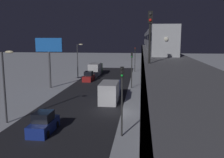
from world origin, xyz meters
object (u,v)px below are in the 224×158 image
(box_truck, at_px, (110,91))
(traffic_light_far, at_px, (135,56))
(subway_train, at_px, (152,39))
(traffic_light_near, at_px, (122,91))
(sedan_red, at_px, (89,77))
(commercial_billboard, at_px, (49,50))
(delivery_van, at_px, (96,69))
(traffic_light_mid, at_px, (132,65))
(sedan_blue, at_px, (44,124))
(rail_signal, at_px, (150,28))

(box_truck, bearing_deg, traffic_light_far, -94.90)
(subway_train, height_order, traffic_light_near, subway_train)
(sedan_red, xyz_separation_m, traffic_light_far, (-9.30, -15.31, 3.40))
(traffic_light_far, relative_size, commercial_billboard, 0.72)
(delivery_van, distance_m, traffic_light_near, 39.55)
(traffic_light_near, distance_m, traffic_light_mid, 22.24)
(sedan_red, relative_size, delivery_van, 0.63)
(sedan_blue, height_order, sedan_red, same)
(rail_signal, xyz_separation_m, sedan_red, (11.58, -31.12, -8.84))
(commercial_billboard, bearing_deg, sedan_blue, 108.85)
(traffic_light_mid, bearing_deg, traffic_light_far, -90.00)
(traffic_light_near, xyz_separation_m, traffic_light_far, (0.00, -44.49, 0.00))
(subway_train, bearing_deg, traffic_light_near, 84.29)
(commercial_billboard, bearing_deg, sedan_red, -122.75)
(subway_train, bearing_deg, traffic_light_far, -35.81)
(sedan_blue, xyz_separation_m, commercial_billboard, (7.10, -20.78, 6.04))
(traffic_light_near, bearing_deg, commercial_billboard, -55.12)
(sedan_blue, relative_size, delivery_van, 0.57)
(box_truck, xyz_separation_m, traffic_light_near, (-2.70, 12.99, 2.85))
(delivery_van, height_order, traffic_light_far, traffic_light_far)
(box_truck, relative_size, delivery_van, 1.00)
(sedan_blue, relative_size, traffic_light_far, 0.65)
(sedan_red, distance_m, delivery_van, 9.13)
(box_truck, height_order, traffic_light_mid, traffic_light_mid)
(box_truck, xyz_separation_m, delivery_van, (6.80, -25.30, 0.00))
(rail_signal, distance_m, box_truck, 17.79)
(delivery_van, bearing_deg, subway_train, -166.79)
(box_truck, bearing_deg, delivery_van, -74.96)
(box_truck, distance_m, delivery_van, 26.20)
(rail_signal, bearing_deg, traffic_light_far, -87.19)
(sedan_red, bearing_deg, subway_train, -137.52)
(subway_train, height_order, sedan_red, subway_train)
(sedan_red, height_order, delivery_van, delivery_van)
(sedan_blue, distance_m, traffic_light_far, 45.09)
(subway_train, relative_size, traffic_light_near, 11.57)
(box_truck, distance_m, traffic_light_mid, 10.06)
(sedan_blue, distance_m, sedan_red, 29.07)
(sedan_red, xyz_separation_m, delivery_van, (0.20, -9.11, 0.55))
(rail_signal, height_order, sedan_red, rail_signal)
(sedan_red, xyz_separation_m, box_truck, (-6.60, 16.19, 0.55))
(commercial_billboard, bearing_deg, traffic_light_near, 124.88)
(subway_train, bearing_deg, sedan_red, 42.48)
(subway_train, xyz_separation_m, traffic_light_mid, (4.15, 19.25, -4.50))
(rail_signal, xyz_separation_m, traffic_light_far, (2.28, -46.44, -5.45))
(sedan_blue, height_order, box_truck, box_truck)
(delivery_van, relative_size, traffic_light_near, 1.16)
(subway_train, bearing_deg, sedan_blue, 74.26)
(rail_signal, bearing_deg, sedan_red, -69.60)
(traffic_light_near, relative_size, commercial_billboard, 0.72)
(traffic_light_far, bearing_deg, box_truck, 85.10)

